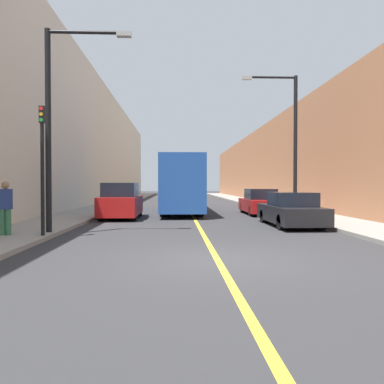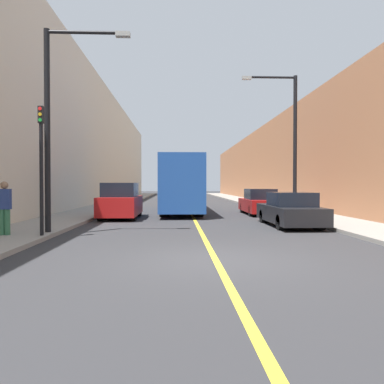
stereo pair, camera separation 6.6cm
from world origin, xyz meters
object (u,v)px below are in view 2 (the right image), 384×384
object	(u,v)px
street_lamp_left	(56,114)
traffic_light	(41,165)
car_right_near	(290,211)
pedestrian	(5,207)
bus	(181,184)
parked_suv_left	(121,202)
street_lamp_right	(290,135)
car_right_mid	(260,203)

from	to	relation	value
street_lamp_left	traffic_light	world-z (taller)	street_lamp_left
car_right_near	pedestrian	bearing A→B (deg)	-161.57
bus	pedestrian	distance (m)	13.43
pedestrian	bus	bearing A→B (deg)	63.98
car_right_near	traffic_light	distance (m)	10.10
parked_suv_left	car_right_near	bearing A→B (deg)	-26.92
car_right_near	street_lamp_right	size ratio (longest dim) A/B	0.64
car_right_mid	street_lamp_right	distance (m)	4.67
car_right_near	parked_suv_left	bearing A→B (deg)	153.08
street_lamp_right	traffic_light	xyz separation A→B (m)	(-10.39, -7.39, -2.02)
street_lamp_left	car_right_mid	bearing A→B (deg)	44.85
car_right_mid	pedestrian	world-z (taller)	pedestrian
bus	street_lamp_right	xyz separation A→B (m)	(5.74, -4.80, 2.60)
traffic_light	street_lamp_left	bearing A→B (deg)	77.51
parked_suv_left	street_lamp_right	bearing A→B (deg)	-1.43
parked_suv_left	pedestrian	bearing A→B (deg)	-109.60
bus	street_lamp_left	xyz separation A→B (m)	(-4.45, -11.31, 2.39)
car_right_mid	street_lamp_left	distance (m)	13.39
parked_suv_left	car_right_near	size ratio (longest dim) A/B	0.94
parked_suv_left	car_right_near	world-z (taller)	parked_suv_left
street_lamp_left	car_right_near	bearing A→B (deg)	16.94
street_lamp_left	street_lamp_right	distance (m)	12.10
parked_suv_left	traffic_light	xyz separation A→B (m)	(-1.42, -7.62, 1.54)
bus	car_right_near	world-z (taller)	bus
car_right_near	car_right_mid	xyz separation A→B (m)	(0.10, 6.35, 0.03)
parked_suv_left	car_right_mid	xyz separation A→B (m)	(7.93, 2.37, -0.18)
car_right_near	car_right_mid	bearing A→B (deg)	89.11
street_lamp_left	pedestrian	distance (m)	3.55
parked_suv_left	street_lamp_left	size ratio (longest dim) A/B	0.64
car_right_near	traffic_light	xyz separation A→B (m)	(-9.25, -3.64, 1.75)
traffic_light	street_lamp_right	bearing A→B (deg)	35.44
car_right_mid	street_lamp_right	world-z (taller)	street_lamp_right
parked_suv_left	street_lamp_right	xyz separation A→B (m)	(8.97, -0.22, 3.56)
car_right_mid	traffic_light	xyz separation A→B (m)	(-9.35, -9.99, 1.72)
parked_suv_left	traffic_light	world-z (taller)	traffic_light
car_right_mid	traffic_light	bearing A→B (deg)	-133.11
car_right_mid	street_lamp_right	size ratio (longest dim) A/B	0.60
car_right_mid	pedestrian	bearing A→B (deg)	-137.08
bus	parked_suv_left	size ratio (longest dim) A/B	2.58
bus	street_lamp_left	bearing A→B (deg)	-111.46
traffic_light	parked_suv_left	bearing A→B (deg)	79.44
car_right_mid	traffic_light	size ratio (longest dim) A/B	1.08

